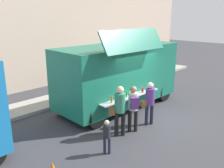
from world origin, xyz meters
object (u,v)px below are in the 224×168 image
(trash_bin, at_px, (138,73))
(child_near_queue, at_px, (107,134))
(customer_rear_waiting, at_px, (120,107))
(food_truck_main, at_px, (118,74))
(customer_front_ordering, at_px, (149,100))
(customer_mid_with_backpack, at_px, (133,105))

(trash_bin, distance_m, child_near_queue, 8.94)
(customer_rear_waiting, relative_size, child_near_queue, 1.64)
(food_truck_main, xyz_separation_m, customer_front_ordering, (-0.62, -2.16, -0.54))
(customer_front_ordering, bearing_deg, child_near_queue, 120.85)
(customer_mid_with_backpack, bearing_deg, child_near_queue, 143.18)
(food_truck_main, relative_size, customer_mid_with_backpack, 3.42)
(customer_front_ordering, relative_size, customer_rear_waiting, 0.93)
(customer_mid_with_backpack, height_order, customer_rear_waiting, customer_rear_waiting)
(child_near_queue, bearing_deg, food_truck_main, -0.26)
(child_near_queue, bearing_deg, customer_front_ordering, -31.08)
(food_truck_main, xyz_separation_m, customer_mid_with_backpack, (-1.52, -2.12, -0.49))
(trash_bin, bearing_deg, customer_front_ordering, -137.94)
(food_truck_main, bearing_deg, customer_mid_with_backpack, -123.99)
(customer_rear_waiting, xyz_separation_m, child_near_queue, (-1.11, -0.51, -0.41))
(food_truck_main, height_order, trash_bin, food_truck_main)
(trash_bin, bearing_deg, food_truck_main, -151.90)
(child_near_queue, bearing_deg, customer_rear_waiting, -13.44)
(trash_bin, xyz_separation_m, customer_rear_waiting, (-6.42, -4.29, 0.62))
(food_truck_main, bearing_deg, trash_bin, 29.83)
(customer_front_ordering, xyz_separation_m, child_near_queue, (-2.56, -0.32, -0.34))
(customer_mid_with_backpack, distance_m, customer_rear_waiting, 0.58)
(customer_front_ordering, height_order, customer_mid_with_backpack, customer_mid_with_backpack)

